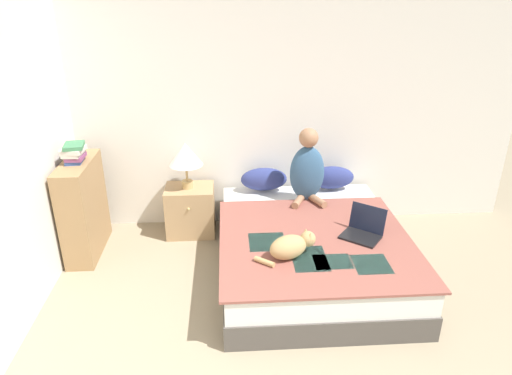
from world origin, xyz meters
name	(u,v)px	position (x,y,z in m)	size (l,w,h in m)	color
wall_back	(276,108)	(0.00, 3.68, 1.27)	(5.13, 0.05, 2.55)	silver
bed	(311,250)	(0.22, 2.61, 0.22)	(1.63, 2.00, 0.44)	#4C4742
pillow_near	(264,179)	(-0.14, 3.48, 0.56)	(0.48, 0.21, 0.24)	navy
pillow_far	(331,178)	(0.57, 3.48, 0.56)	(0.48, 0.21, 0.24)	navy
person_sitting	(307,169)	(0.27, 3.22, 0.76)	(0.35, 0.34, 0.74)	#33567A
cat_tabby	(291,246)	(-0.03, 2.16, 0.54)	(0.50, 0.30, 0.20)	tan
laptop_open	(363,230)	(0.63, 2.45, 0.50)	(0.42, 0.42, 0.25)	black
nightstand	(191,210)	(-0.92, 3.41, 0.26)	(0.50, 0.41, 0.52)	tan
table_lamp	(185,155)	(-0.93, 3.41, 0.87)	(0.34, 0.34, 0.48)	tan
bookshelf	(83,208)	(-1.91, 3.11, 0.47)	(0.26, 0.75, 0.94)	#99754C
book_stack_top	(74,153)	(-1.91, 3.10, 1.03)	(0.21, 0.24, 0.17)	#334C8E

